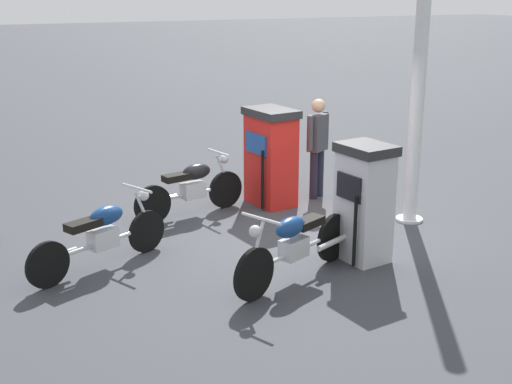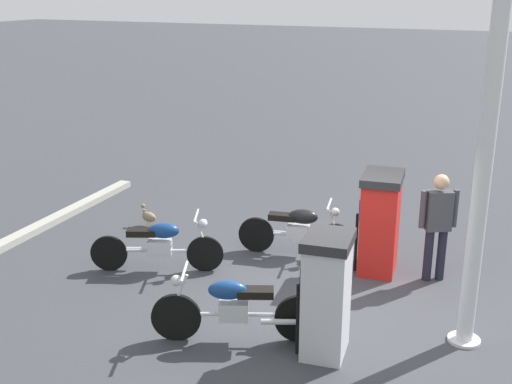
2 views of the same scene
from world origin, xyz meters
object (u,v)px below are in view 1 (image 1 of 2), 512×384
object	(u,v)px
fuel_pump_far	(364,202)
canopy_support_pole	(418,86)
fuel_pump_near	(271,156)
motorcycle_extra	(102,233)
motorcycle_near_pump	(192,186)
motorcycle_far_pump	(295,243)
attendant_person	(318,142)

from	to	relation	value
fuel_pump_far	canopy_support_pole	size ratio (longest dim) A/B	0.36
fuel_pump_near	motorcycle_extra	xyz separation A→B (m)	(3.06, 1.42, -0.33)
fuel_pump_near	fuel_pump_far	bearing A→B (deg)	89.99
motorcycle_near_pump	motorcycle_far_pump	size ratio (longest dim) A/B	0.94
fuel_pump_near	attendant_person	bearing A→B (deg)	179.51
motorcycle_near_pump	attendant_person	xyz separation A→B (m)	(-2.19, 0.02, 0.48)
fuel_pump_near	attendant_person	distance (m)	0.87
motorcycle_near_pump	motorcycle_far_pump	world-z (taller)	motorcycle_far_pump
fuel_pump_near	fuel_pump_far	world-z (taller)	fuel_pump_near
motorcycle_far_pump	canopy_support_pole	bearing A→B (deg)	-156.15
fuel_pump_far	motorcycle_extra	xyz separation A→B (m)	(3.06, -1.17, -0.31)
motorcycle_far_pump	motorcycle_near_pump	bearing A→B (deg)	-85.09
fuel_pump_near	motorcycle_extra	distance (m)	3.39
fuel_pump_far	motorcycle_far_pump	size ratio (longest dim) A/B	0.76
motorcycle_far_pump	motorcycle_extra	size ratio (longest dim) A/B	1.05
motorcycle_near_pump	motorcycle_extra	xyz separation A→B (m)	(1.72, 1.44, 0.00)
motorcycle_far_pump	motorcycle_extra	distance (m)	2.39
canopy_support_pole	motorcycle_near_pump	bearing A→B (deg)	-30.17
fuel_pump_near	canopy_support_pole	distance (m)	2.54
fuel_pump_far	motorcycle_extra	distance (m)	3.29
motorcycle_near_pump	attendant_person	world-z (taller)	attendant_person
attendant_person	motorcycle_near_pump	bearing A→B (deg)	-0.50
fuel_pump_near	motorcycle_far_pump	world-z (taller)	fuel_pump_near
motorcycle_near_pump	attendant_person	distance (m)	2.24
motorcycle_extra	fuel_pump_far	bearing A→B (deg)	159.13
fuel_pump_far	motorcycle_far_pump	distance (m)	1.15
fuel_pump_far	attendant_person	size ratio (longest dim) A/B	0.92
motorcycle_extra	canopy_support_pole	xyz separation A→B (m)	(-4.56, 0.22, 1.55)
motorcycle_extra	attendant_person	size ratio (longest dim) A/B	1.16
motorcycle_extra	attendant_person	bearing A→B (deg)	-160.08
fuel_pump_near	motorcycle_near_pump	world-z (taller)	fuel_pump_near
motorcycle_extra	canopy_support_pole	distance (m)	4.83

